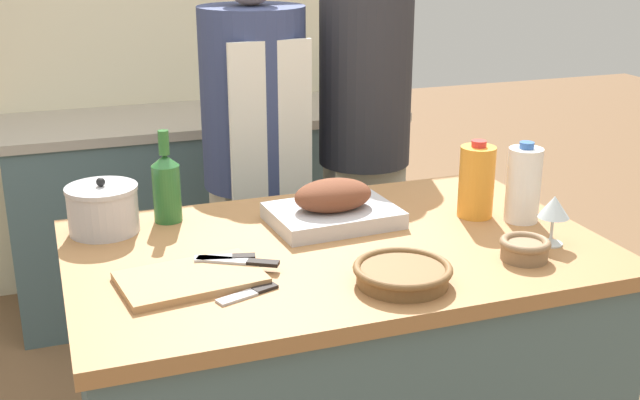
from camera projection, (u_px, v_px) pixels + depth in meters
name	position (u px, v px, depth m)	size (l,w,h in m)	color
kitchen_island	(336.00, 392.00, 2.24)	(1.38, 0.87, 0.89)	#4C666B
back_counter	(208.00, 206.00, 3.73)	(1.77, 0.60, 0.88)	#4C666B
back_wall	(185.00, 16.00, 3.78)	(2.27, 0.10, 2.55)	beige
roasting_pan	(333.00, 207.00, 2.23)	(0.36, 0.27, 0.13)	#BCBCC1
wicker_basket	(403.00, 273.00, 1.85)	(0.23, 0.23, 0.05)	brown
cutting_board	(191.00, 279.00, 1.87)	(0.35, 0.25, 0.02)	#AD7F51
stock_pot	(103.00, 209.00, 2.16)	(0.19, 0.19, 0.15)	#B7B7BC
mixing_bowl	(525.00, 248.00, 1.99)	(0.13, 0.13, 0.05)	#846647
juice_jug	(476.00, 181.00, 2.26)	(0.10, 0.10, 0.22)	orange
milk_jug	(523.00, 184.00, 2.23)	(0.10, 0.10, 0.23)	white
wine_bottle_green	(166.00, 186.00, 2.23)	(0.08, 0.08, 0.26)	#28662D
wine_glass_left	(554.00, 208.00, 2.06)	(0.08, 0.08, 0.13)	silver
knife_chef	(241.00, 261.00, 1.93)	(0.19, 0.13, 0.01)	#B7B7BC
knife_paring	(227.00, 257.00, 1.95)	(0.15, 0.06, 0.01)	#B7B7BC
knife_bread	(250.00, 293.00, 1.81)	(0.15, 0.08, 0.01)	#B7B7BC
condiment_bottle_tall	(346.00, 79.00, 3.92)	(0.06, 0.06, 0.19)	#234C28
condiment_bottle_short	(337.00, 93.00, 3.64)	(0.05, 0.05, 0.17)	#332D28
person_cook_aproned	(255.00, 156.00, 2.93)	(0.38, 0.39, 1.61)	beige
person_cook_guest	(364.00, 130.00, 3.02)	(0.34, 0.34, 1.71)	beige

